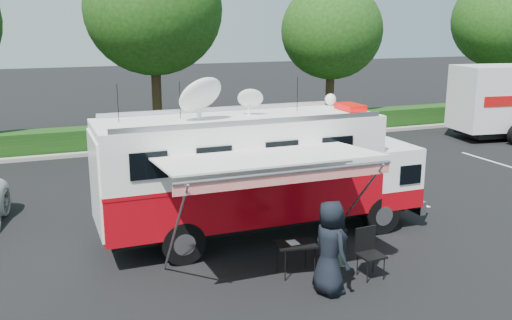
{
  "coord_description": "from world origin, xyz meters",
  "views": [
    {
      "loc": [
        -5.3,
        -13.0,
        5.45
      ],
      "look_at": [
        0.0,
        0.5,
        1.9
      ],
      "focal_mm": 40.0,
      "sensor_mm": 36.0,
      "label": 1
    }
  ],
  "objects": [
    {
      "name": "person",
      "position": [
        0.04,
        -3.53,
        0.0
      ],
      "size": [
        0.74,
        1.03,
        1.97
      ],
      "primitive_type": "imported",
      "rotation": [
        0.0,
        0.0,
        1.69
      ],
      "color": "black",
      "rests_on": "ground_plane"
    },
    {
      "name": "ground_plane",
      "position": [
        0.0,
        0.0,
        0.0
      ],
      "size": [
        120.0,
        120.0,
        0.0
      ],
      "primitive_type": "plane",
      "color": "black",
      "rests_on": "ground"
    },
    {
      "name": "folding_chair",
      "position": [
        1.21,
        -3.1,
        0.65
      ],
      "size": [
        0.55,
        0.57,
        1.08
      ],
      "color": "black",
      "rests_on": "ground_plane"
    },
    {
      "name": "command_truck",
      "position": [
        -0.07,
        -0.0,
        1.73
      ],
      "size": [
        8.41,
        2.31,
        4.04
      ],
      "color": "black",
      "rests_on": "ground_plane"
    },
    {
      "name": "back_border",
      "position": [
        1.14,
        12.9,
        5.0
      ],
      "size": [
        60.0,
        6.14,
        8.87
      ],
      "color": "#9E998E",
      "rests_on": "ground_plane"
    },
    {
      "name": "awning",
      "position": [
        -0.83,
        -2.41,
        2.6
      ],
      "size": [
        4.59,
        2.39,
        2.78
      ],
      "color": "silver",
      "rests_on": "ground_plane"
    },
    {
      "name": "folding_table",
      "position": [
        -0.23,
        -2.48,
        0.68
      ],
      "size": [
        0.95,
        0.75,
        0.73
      ],
      "color": "black",
      "rests_on": "ground_plane"
    },
    {
      "name": "stall_lines",
      "position": [
        -0.5,
        3.0,
        0.0
      ],
      "size": [
        24.12,
        5.5,
        0.01
      ],
      "color": "silver",
      "rests_on": "ground_plane"
    },
    {
      "name": "trash_bin",
      "position": [
        0.87,
        -2.25,
        0.42
      ],
      "size": [
        0.56,
        0.56,
        0.83
      ],
      "color": "black",
      "rests_on": "ground_plane"
    }
  ]
}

